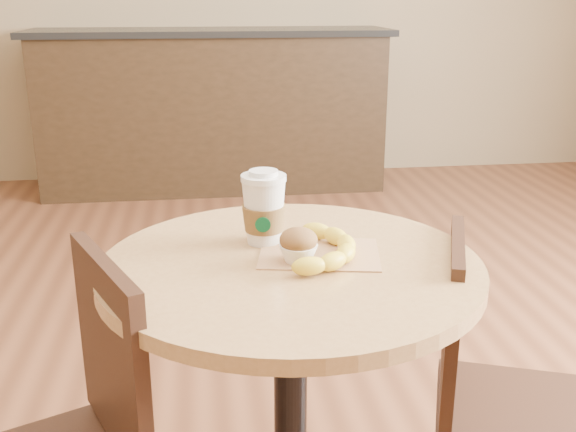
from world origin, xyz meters
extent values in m
cylinder|color=black|center=(0.08, -0.08, 0.38)|extent=(0.07, 0.07, 0.72)
cylinder|color=#A37B4B|center=(0.08, -0.08, 0.73)|extent=(0.76, 0.76, 0.03)
cube|color=black|center=(-0.27, -0.18, 0.62)|extent=(0.16, 0.32, 0.37)
cube|color=black|center=(0.57, -0.13, 0.38)|extent=(0.44, 0.44, 0.03)
cube|color=black|center=(0.42, -0.07, 0.60)|extent=(0.14, 0.31, 0.36)
cube|color=black|center=(0.00, 3.18, 0.50)|extent=(2.20, 0.60, 1.00)
cube|color=black|center=(0.00, 3.18, 1.02)|extent=(2.30, 0.65, 0.04)
cube|color=#A2764E|center=(0.14, -0.05, 0.75)|extent=(0.27, 0.22, 0.00)
cylinder|color=silver|center=(0.03, 0.03, 0.89)|extent=(0.09, 0.09, 0.01)
cylinder|color=silver|center=(0.03, 0.03, 0.90)|extent=(0.06, 0.06, 0.01)
cylinder|color=#074724|center=(0.03, -0.01, 0.81)|extent=(0.03, 0.01, 0.03)
ellipsoid|color=brown|center=(0.09, -0.09, 0.80)|extent=(0.07, 0.07, 0.05)
ellipsoid|color=beige|center=(0.09, -0.09, 0.81)|extent=(0.03, 0.03, 0.01)
camera|label=1|loc=(-0.09, -1.30, 1.25)|focal=42.00mm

